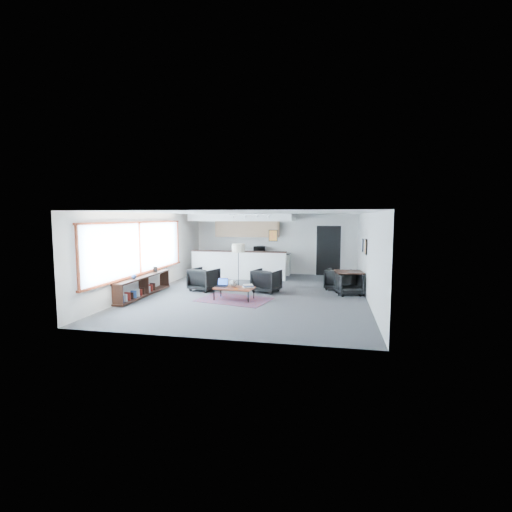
% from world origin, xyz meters
% --- Properties ---
extents(room, '(7.02, 9.02, 2.62)m').
position_xyz_m(room, '(0.00, 0.00, 1.30)').
color(room, '#4A4A4D').
rests_on(room, ground).
extents(window, '(0.10, 5.95, 1.66)m').
position_xyz_m(window, '(-3.46, -0.90, 1.46)').
color(window, '#8CBFFF').
rests_on(window, room).
extents(console, '(0.35, 3.00, 0.80)m').
position_xyz_m(console, '(-3.30, -1.05, 0.33)').
color(console, black).
rests_on(console, floor).
extents(kitchenette, '(4.20, 1.96, 2.60)m').
position_xyz_m(kitchenette, '(-1.20, 3.71, 1.38)').
color(kitchenette, white).
rests_on(kitchenette, floor).
extents(doorway, '(1.10, 0.12, 2.15)m').
position_xyz_m(doorway, '(2.30, 4.42, 1.07)').
color(doorway, black).
rests_on(doorway, room).
extents(track_light, '(1.60, 0.07, 0.15)m').
position_xyz_m(track_light, '(-0.59, 2.20, 2.53)').
color(track_light, silver).
rests_on(track_light, room).
extents(wall_art_lower, '(0.03, 0.38, 0.48)m').
position_xyz_m(wall_art_lower, '(3.47, 0.40, 1.55)').
color(wall_art_lower, black).
rests_on(wall_art_lower, room).
extents(wall_art_upper, '(0.03, 0.34, 0.44)m').
position_xyz_m(wall_art_upper, '(3.47, 1.70, 1.50)').
color(wall_art_upper, black).
rests_on(wall_art_upper, room).
extents(kilim_rug, '(2.33, 1.83, 0.01)m').
position_xyz_m(kilim_rug, '(-0.40, -0.93, 0.01)').
color(kilim_rug, '#562E43').
rests_on(kilim_rug, floor).
extents(coffee_table, '(1.21, 0.73, 0.38)m').
position_xyz_m(coffee_table, '(-0.40, -0.93, 0.35)').
color(coffee_table, maroon).
rests_on(coffee_table, floor).
extents(laptop, '(0.34, 0.29, 0.23)m').
position_xyz_m(laptop, '(-0.80, -0.83, 0.45)').
color(laptop, black).
rests_on(laptop, coffee_table).
extents(ceramic_pot, '(0.23, 0.23, 0.23)m').
position_xyz_m(ceramic_pot, '(-0.42, -0.91, 0.49)').
color(ceramic_pot, gray).
rests_on(ceramic_pot, coffee_table).
extents(book_stack, '(0.38, 0.35, 0.10)m').
position_xyz_m(book_stack, '(0.03, -0.90, 0.42)').
color(book_stack, silver).
rests_on(book_stack, coffee_table).
extents(coaster, '(0.12, 0.12, 0.01)m').
position_xyz_m(coaster, '(-0.27, -1.17, 0.38)').
color(coaster, '#E5590C').
rests_on(coaster, coffee_table).
extents(armchair_left, '(1.01, 0.97, 0.84)m').
position_xyz_m(armchair_left, '(-1.76, 0.23, 0.42)').
color(armchair_left, black).
rests_on(armchair_left, floor).
extents(armchair_right, '(0.98, 0.94, 0.83)m').
position_xyz_m(armchair_right, '(0.35, 0.41, 0.41)').
color(armchair_right, black).
rests_on(armchair_right, floor).
extents(floor_lamp, '(0.47, 0.47, 1.55)m').
position_xyz_m(floor_lamp, '(-0.73, 0.90, 1.34)').
color(floor_lamp, black).
rests_on(floor_lamp, floor).
extents(dining_table, '(0.97, 0.97, 0.72)m').
position_xyz_m(dining_table, '(3.00, 0.72, 0.66)').
color(dining_table, black).
rests_on(dining_table, floor).
extents(dining_chair_near, '(0.78, 0.75, 0.65)m').
position_xyz_m(dining_chair_near, '(2.98, 0.47, 0.32)').
color(dining_chair_near, black).
rests_on(dining_chair_near, floor).
extents(dining_chair_far, '(0.79, 0.76, 0.66)m').
position_xyz_m(dining_chair_far, '(2.66, 1.27, 0.33)').
color(dining_chair_far, black).
rests_on(dining_chair_far, floor).
extents(microwave, '(0.53, 0.34, 0.34)m').
position_xyz_m(microwave, '(-0.62, 4.15, 1.10)').
color(microwave, black).
rests_on(microwave, kitchenette).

